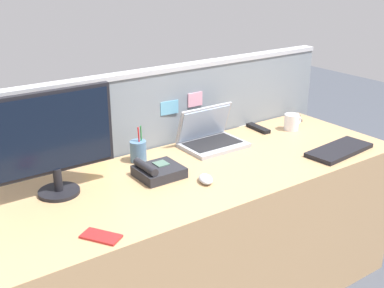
{
  "coord_description": "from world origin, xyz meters",
  "views": [
    {
      "loc": [
        -1.24,
        -1.69,
        1.7
      ],
      "look_at": [
        0.0,
        0.05,
        0.88
      ],
      "focal_mm": 45.82,
      "sensor_mm": 36.0,
      "label": 1
    }
  ],
  "objects_px": {
    "keyboard_main": "(339,150)",
    "laptop": "(210,136)",
    "pen_cup": "(138,151)",
    "coffee_mug": "(292,122)",
    "cell_phone_red_case": "(101,236)",
    "desktop_monitor": "(53,138)",
    "tv_remote": "(258,128)",
    "cell_phone_black_slab": "(295,118)",
    "desk_phone": "(158,171)",
    "computer_mouse_right_hand": "(206,179)"
  },
  "relations": [
    {
      "from": "tv_remote",
      "to": "keyboard_main",
      "type": "bearing_deg",
      "value": -75.03
    },
    {
      "from": "laptop",
      "to": "desk_phone",
      "type": "relative_size",
      "value": 1.63
    },
    {
      "from": "desk_phone",
      "to": "pen_cup",
      "type": "xyz_separation_m",
      "value": [
        0.02,
        0.21,
        0.03
      ]
    },
    {
      "from": "keyboard_main",
      "to": "pen_cup",
      "type": "bearing_deg",
      "value": 145.8
    },
    {
      "from": "keyboard_main",
      "to": "tv_remote",
      "type": "relative_size",
      "value": 2.25
    },
    {
      "from": "desktop_monitor",
      "to": "cell_phone_black_slab",
      "type": "height_order",
      "value": "desktop_monitor"
    },
    {
      "from": "pen_cup",
      "to": "cell_phone_black_slab",
      "type": "relative_size",
      "value": 1.38
    },
    {
      "from": "computer_mouse_right_hand",
      "to": "coffee_mug",
      "type": "relative_size",
      "value": 0.82
    },
    {
      "from": "desktop_monitor",
      "to": "computer_mouse_right_hand",
      "type": "distance_m",
      "value": 0.68
    },
    {
      "from": "desktop_monitor",
      "to": "cell_phone_red_case",
      "type": "xyz_separation_m",
      "value": [
        -0.01,
        -0.43,
        -0.25
      ]
    },
    {
      "from": "desktop_monitor",
      "to": "computer_mouse_right_hand",
      "type": "bearing_deg",
      "value": -25.95
    },
    {
      "from": "cell_phone_red_case",
      "to": "cell_phone_black_slab",
      "type": "bearing_deg",
      "value": -12.88
    },
    {
      "from": "cell_phone_red_case",
      "to": "tv_remote",
      "type": "xyz_separation_m",
      "value": [
        1.25,
        0.54,
        0.01
      ]
    },
    {
      "from": "laptop",
      "to": "pen_cup",
      "type": "distance_m",
      "value": 0.42
    },
    {
      "from": "keyboard_main",
      "to": "cell_phone_red_case",
      "type": "relative_size",
      "value": 2.67
    },
    {
      "from": "pen_cup",
      "to": "cell_phone_red_case",
      "type": "xyz_separation_m",
      "value": [
        -0.46,
        -0.53,
        -0.05
      ]
    },
    {
      "from": "tv_remote",
      "to": "desktop_monitor",
      "type": "bearing_deg",
      "value": -172.14
    },
    {
      "from": "computer_mouse_right_hand",
      "to": "pen_cup",
      "type": "height_order",
      "value": "pen_cup"
    },
    {
      "from": "keyboard_main",
      "to": "coffee_mug",
      "type": "xyz_separation_m",
      "value": [
        0.06,
        0.39,
        0.04
      ]
    },
    {
      "from": "desktop_monitor",
      "to": "cell_phone_black_slab",
      "type": "relative_size",
      "value": 3.97
    },
    {
      "from": "tv_remote",
      "to": "coffee_mug",
      "type": "distance_m",
      "value": 0.2
    },
    {
      "from": "keyboard_main",
      "to": "cell_phone_red_case",
      "type": "height_order",
      "value": "keyboard_main"
    },
    {
      "from": "pen_cup",
      "to": "coffee_mug",
      "type": "relative_size",
      "value": 1.49
    },
    {
      "from": "tv_remote",
      "to": "desk_phone",
      "type": "bearing_deg",
      "value": -162.41
    },
    {
      "from": "tv_remote",
      "to": "cell_phone_black_slab",
      "type": "bearing_deg",
      "value": 7.48
    },
    {
      "from": "pen_cup",
      "to": "tv_remote",
      "type": "height_order",
      "value": "pen_cup"
    },
    {
      "from": "desk_phone",
      "to": "cell_phone_red_case",
      "type": "height_order",
      "value": "desk_phone"
    },
    {
      "from": "cell_phone_black_slab",
      "to": "cell_phone_red_case",
      "type": "bearing_deg",
      "value": -120.86
    },
    {
      "from": "keyboard_main",
      "to": "laptop",
      "type": "bearing_deg",
      "value": 130.69
    },
    {
      "from": "desktop_monitor",
      "to": "coffee_mug",
      "type": "xyz_separation_m",
      "value": [
        1.4,
        -0.0,
        -0.21
      ]
    },
    {
      "from": "laptop",
      "to": "tv_remote",
      "type": "distance_m",
      "value": 0.38
    },
    {
      "from": "pen_cup",
      "to": "cell_phone_black_slab",
      "type": "distance_m",
      "value": 1.13
    },
    {
      "from": "pen_cup",
      "to": "cell_phone_red_case",
      "type": "distance_m",
      "value": 0.7
    },
    {
      "from": "pen_cup",
      "to": "desktop_monitor",
      "type": "bearing_deg",
      "value": -166.96
    },
    {
      "from": "desktop_monitor",
      "to": "coffee_mug",
      "type": "bearing_deg",
      "value": -0.01
    },
    {
      "from": "keyboard_main",
      "to": "pen_cup",
      "type": "distance_m",
      "value": 1.03
    },
    {
      "from": "cell_phone_red_case",
      "to": "desktop_monitor",
      "type": "bearing_deg",
      "value": 56.63
    },
    {
      "from": "laptop",
      "to": "coffee_mug",
      "type": "bearing_deg",
      "value": -7.91
    },
    {
      "from": "laptop",
      "to": "desktop_monitor",
      "type": "bearing_deg",
      "value": -175.08
    },
    {
      "from": "computer_mouse_right_hand",
      "to": "cell_phone_red_case",
      "type": "xyz_separation_m",
      "value": [
        -0.58,
        -0.15,
        -0.01
      ]
    },
    {
      "from": "cell_phone_black_slab",
      "to": "tv_remote",
      "type": "relative_size",
      "value": 0.78
    },
    {
      "from": "desktop_monitor",
      "to": "desk_phone",
      "type": "bearing_deg",
      "value": -13.74
    },
    {
      "from": "desktop_monitor",
      "to": "coffee_mug",
      "type": "height_order",
      "value": "desktop_monitor"
    },
    {
      "from": "pen_cup",
      "to": "cell_phone_red_case",
      "type": "relative_size",
      "value": 1.28
    },
    {
      "from": "desktop_monitor",
      "to": "pen_cup",
      "type": "distance_m",
      "value": 0.5
    },
    {
      "from": "desktop_monitor",
      "to": "cell_phone_red_case",
      "type": "relative_size",
      "value": 3.66
    },
    {
      "from": "desktop_monitor",
      "to": "cell_phone_red_case",
      "type": "height_order",
      "value": "desktop_monitor"
    },
    {
      "from": "laptop",
      "to": "pen_cup",
      "type": "height_order",
      "value": "laptop"
    },
    {
      "from": "desktop_monitor",
      "to": "keyboard_main",
      "type": "height_order",
      "value": "desktop_monitor"
    },
    {
      "from": "desktop_monitor",
      "to": "pen_cup",
      "type": "xyz_separation_m",
      "value": [
        0.45,
        0.1,
        -0.2
      ]
    }
  ]
}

